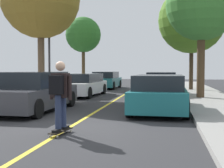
{
  "coord_description": "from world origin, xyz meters",
  "views": [
    {
      "loc": [
        2.54,
        -7.72,
        1.56
      ],
      "look_at": [
        0.02,
        6.21,
        0.86
      ],
      "focal_mm": 48.36,
      "sensor_mm": 36.0,
      "label": 1
    }
  ],
  "objects": [
    {
      "name": "street_tree_left_near",
      "position": [
        -4.24,
        16.45,
        4.38
      ],
      "size": [
        2.91,
        2.91,
        5.72
      ],
      "color": "#4C3823",
      "rests_on": "sidewalk_left"
    },
    {
      "name": "ground",
      "position": [
        0.0,
        0.0,
        0.0
      ],
      "size": [
        80.0,
        80.0,
        0.0
      ],
      "primitive_type": "plane",
      "color": "#2D2D30"
    },
    {
      "name": "street_tree_right_near",
      "position": [
        4.24,
        14.07,
        4.97
      ],
      "size": [
        4.64,
        4.64,
        7.16
      ],
      "color": "#3D2D1E",
      "rests_on": "sidewalk_right"
    },
    {
      "name": "parked_car_right_near",
      "position": [
        2.3,
        9.74,
        0.69
      ],
      "size": [
        1.95,
        4.57,
        1.39
      ],
      "color": "navy",
      "rests_on": "ground"
    },
    {
      "name": "parked_car_left_nearest",
      "position": [
        -2.3,
        2.79,
        0.7
      ],
      "size": [
        2.01,
        4.65,
        1.46
      ],
      "color": "#38383D",
      "rests_on": "ground"
    },
    {
      "name": "center_line",
      "position": [
        0.0,
        4.0,
        0.0
      ],
      "size": [
        0.12,
        39.2,
        0.01
      ],
      "primitive_type": "cube",
      "color": "gold",
      "rests_on": "ground"
    },
    {
      "name": "fire_hydrant",
      "position": [
        -3.8,
        5.05,
        0.49
      ],
      "size": [
        0.2,
        0.2,
        0.7
      ],
      "color": "#B2140F",
      "rests_on": "sidewalk_left"
    },
    {
      "name": "street_tree_right_nearest",
      "position": [
        4.24,
        8.06,
        4.74
      ],
      "size": [
        3.57,
        3.57,
        6.42
      ],
      "color": "#4C3823",
      "rests_on": "sidewalk_right"
    },
    {
      "name": "skateboard",
      "position": [
        0.07,
        -0.92,
        0.09
      ],
      "size": [
        0.35,
        0.86,
        0.1
      ],
      "color": "black",
      "rests_on": "ground"
    },
    {
      "name": "skateboarder",
      "position": [
        0.07,
        -0.96,
        1.03
      ],
      "size": [
        0.59,
        0.71,
        1.64
      ],
      "color": "black",
      "rests_on": "skateboard"
    },
    {
      "name": "parked_car_left_far",
      "position": [
        -2.3,
        16.26,
        0.67
      ],
      "size": [
        2.02,
        4.45,
        1.36
      ],
      "color": "#196066",
      "rests_on": "ground"
    },
    {
      "name": "streetlamp",
      "position": [
        -4.05,
        8.6,
        3.17
      ],
      "size": [
        0.36,
        0.24,
        5.27
      ],
      "color": "#38383D",
      "rests_on": "sidewalk_left"
    },
    {
      "name": "parked_car_left_near",
      "position": [
        -2.3,
        9.3,
        0.66
      ],
      "size": [
        2.1,
        4.75,
        1.3
      ],
      "color": "white",
      "rests_on": "ground"
    },
    {
      "name": "parked_car_right_nearest",
      "position": [
        2.3,
        3.27,
        0.68
      ],
      "size": [
        2.05,
        4.41,
        1.35
      ],
      "color": "#196066",
      "rests_on": "ground"
    }
  ]
}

